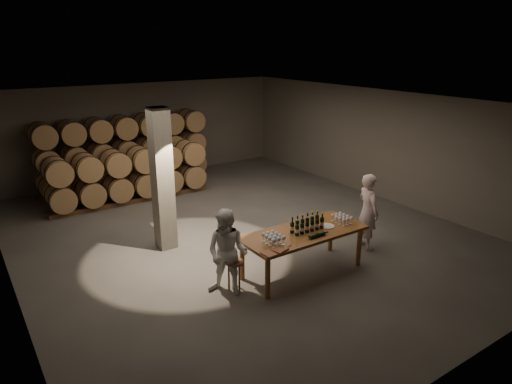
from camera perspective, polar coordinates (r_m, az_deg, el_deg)
room at (r=10.24m, az=-11.64°, el=1.45°), size 12.00×12.00×12.00m
tasting_table at (r=9.22m, az=5.90°, el=-5.51°), size 2.60×1.10×0.90m
barrel_stack_back at (r=15.18m, az=-16.09°, el=5.01°), size 5.48×0.95×2.31m
barrel_stack_front at (r=13.86m, az=-15.60°, el=2.24°), size 4.70×0.95×1.57m
bottle_cluster at (r=9.18m, az=6.42°, el=-4.11°), size 0.73×0.23×0.34m
lying_bottles at (r=8.94m, az=7.68°, el=-5.36°), size 0.47×0.08×0.08m
glass_cluster_left at (r=8.57m, az=2.18°, el=-5.58°), size 0.31×0.42×0.19m
glass_cluster_right at (r=9.70m, az=10.69°, el=-3.10°), size 0.30×0.41×0.16m
plate at (r=9.48m, az=8.83°, el=-4.22°), size 0.31×0.31×0.02m
notebook_near at (r=8.35m, az=2.97°, el=-7.20°), size 0.33×0.30×0.03m
notebook_corner at (r=8.19m, az=1.61°, el=-7.72°), size 0.22×0.27×0.02m
pen at (r=8.52m, az=4.19°, el=-6.76°), size 0.14×0.06×0.01m
stool at (r=8.71m, az=-2.69°, el=-9.27°), size 0.35×0.35×0.58m
person_man at (r=10.54m, az=13.80°, el=-2.37°), size 0.54×0.71×1.75m
person_woman at (r=8.42m, az=-3.57°, el=-7.60°), size 0.99×1.02×1.66m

